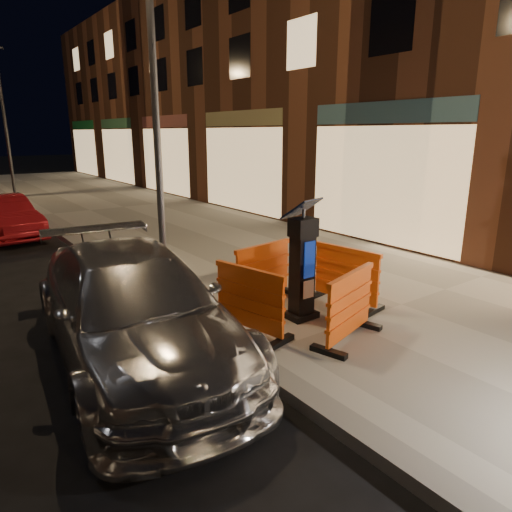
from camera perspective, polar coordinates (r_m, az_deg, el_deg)
ground_plane at (r=5.90m, az=-0.54°, el=-13.71°), size 120.00×120.00×0.00m
sidewalk at (r=7.83m, az=17.69°, el=-6.30°), size 6.00×60.00×0.15m
kerb at (r=5.86m, az=-0.55°, el=-13.07°), size 0.30×60.00×0.15m
parking_kiosk at (r=6.70m, az=5.80°, el=-0.91°), size 0.63×0.63×1.70m
barrier_front at (r=6.18m, az=11.62°, el=-6.23°), size 1.31×0.82×0.95m
barrier_back at (r=7.51m, az=0.88°, el=-2.05°), size 1.28×0.67×0.95m
barrier_kerbside at (r=6.25m, az=-0.83°, el=-5.66°), size 0.77×1.30×0.95m
barrier_bldgside at (r=7.45m, az=11.18°, el=-2.48°), size 0.69×1.28×0.95m
car_silver at (r=6.30m, az=-14.54°, el=-12.22°), size 2.52×5.05×1.41m
car_red at (r=14.51m, az=-28.72°, el=2.00°), size 1.67×3.67×1.17m
street_lamp_mid at (r=7.90m, az=-12.43°, el=17.05°), size 0.12×0.12×6.00m
street_lamp_far at (r=22.43m, az=-28.84°, el=14.18°), size 0.12×0.12×6.00m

